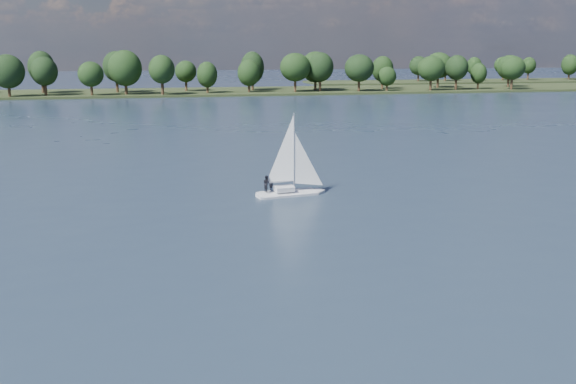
% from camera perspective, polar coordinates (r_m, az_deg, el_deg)
% --- Properties ---
extents(ground, '(700.00, 700.00, 0.00)m').
position_cam_1_polar(ground, '(119.46, -2.97, 5.25)').
color(ground, '#233342').
rests_on(ground, ground).
extents(far_shore, '(660.00, 40.00, 1.50)m').
position_cam_1_polar(far_shore, '(230.28, -7.38, 8.74)').
color(far_shore, black).
rests_on(far_shore, ground).
extents(far_shore_back, '(220.00, 30.00, 1.40)m').
position_cam_1_polar(far_shore_back, '(329.83, 21.14, 9.16)').
color(far_shore_back, black).
rests_on(far_shore_back, ground).
extents(sailboat, '(7.24, 3.18, 9.21)m').
position_cam_1_polar(sailboat, '(68.00, -0.04, 1.79)').
color(sailboat, silver).
rests_on(sailboat, ground).
extents(treeline, '(562.60, 73.56, 18.65)m').
position_cam_1_polar(treeline, '(225.71, -8.68, 10.64)').
color(treeline, black).
rests_on(treeline, ground).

